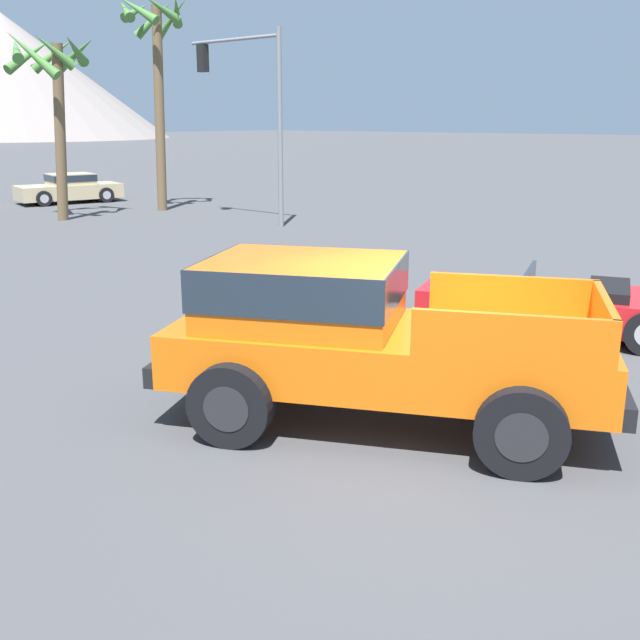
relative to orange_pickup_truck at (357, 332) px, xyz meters
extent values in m
plane|color=#424244|center=(0.28, -0.71, -1.08)|extent=(320.00, 320.00, 0.00)
cube|color=orange|center=(0.16, -0.30, -0.24)|extent=(3.96, 5.22, 0.62)
cube|color=orange|center=(-0.29, 0.56, 0.44)|extent=(2.56, 2.72, 0.74)
cube|color=#1E2833|center=(-0.29, 0.56, 0.57)|extent=(2.62, 2.78, 0.47)
cube|color=orange|center=(-0.04, -1.94, 0.31)|extent=(0.97, 1.77, 0.48)
cube|color=orange|center=(1.61, -1.09, 0.31)|extent=(0.97, 1.77, 0.48)
cube|color=orange|center=(1.21, -2.35, 0.31)|extent=(1.68, 0.92, 0.48)
cube|color=black|center=(-0.99, 1.91, -0.43)|extent=(1.75, 1.01, 0.24)
cube|color=black|center=(1.30, -2.52, -0.43)|extent=(1.75, 1.01, 0.24)
cylinder|color=black|center=(-1.42, 0.58, -0.61)|extent=(0.71, 0.97, 0.93)
cylinder|color=#232326|center=(-1.42, 0.58, -0.61)|extent=(0.54, 0.61, 0.51)
cylinder|color=black|center=(0.35, 1.50, -0.61)|extent=(0.71, 0.97, 0.93)
cylinder|color=#232326|center=(0.35, 1.50, -0.61)|extent=(0.54, 0.61, 0.51)
cylinder|color=black|center=(-0.03, -2.11, -0.61)|extent=(0.71, 0.97, 0.93)
cylinder|color=#232326|center=(-0.03, -2.11, -0.61)|extent=(0.54, 0.61, 0.51)
cylinder|color=black|center=(1.74, -1.19, -0.61)|extent=(0.71, 0.97, 0.93)
cylinder|color=#232326|center=(1.74, -1.19, -0.61)|extent=(0.54, 0.61, 0.51)
cube|color=red|center=(5.14, -0.16, -0.63)|extent=(3.11, 4.73, 0.51)
cube|color=#1E2833|center=(4.98, 0.30, -0.20)|extent=(1.41, 0.55, 0.35)
cube|color=black|center=(5.40, -0.89, -0.30)|extent=(1.51, 1.05, 0.16)
cylinder|color=black|center=(3.90, 0.84, -0.74)|extent=(0.43, 0.71, 0.68)
cylinder|color=#9E9EA3|center=(3.90, 0.84, -0.74)|extent=(0.34, 0.43, 0.37)
cylinder|color=black|center=(5.47, 1.41, -0.74)|extent=(0.43, 0.71, 0.68)
cylinder|color=#9E9EA3|center=(5.47, 1.41, -0.74)|extent=(0.34, 0.43, 0.37)
cube|color=tan|center=(10.44, 23.75, -0.61)|extent=(4.43, 2.63, 0.59)
cube|color=tan|center=(10.54, 23.72, -0.09)|extent=(2.04, 1.86, 0.45)
cube|color=#1E2833|center=(10.54, 23.72, -0.04)|extent=(2.09, 1.91, 0.27)
cylinder|color=black|center=(9.00, 23.25, -0.76)|extent=(0.66, 0.36, 0.63)
cylinder|color=#9E9EA3|center=(9.00, 23.25, -0.76)|extent=(0.39, 0.31, 0.35)
cylinder|color=black|center=(9.38, 24.84, -0.76)|extent=(0.66, 0.36, 0.63)
cylinder|color=#9E9EA3|center=(9.38, 24.84, -0.76)|extent=(0.39, 0.31, 0.35)
cylinder|color=black|center=(11.50, 22.65, -0.76)|extent=(0.66, 0.36, 0.63)
cylinder|color=#9E9EA3|center=(11.50, 22.65, -0.76)|extent=(0.39, 0.31, 0.35)
cylinder|color=black|center=(11.88, 24.24, -0.76)|extent=(0.66, 0.36, 0.63)
cylinder|color=#9E9EA3|center=(11.88, 24.24, -0.76)|extent=(0.39, 0.31, 0.35)
cylinder|color=slate|center=(11.12, 12.00, 2.01)|extent=(0.16, 0.16, 6.16)
cylinder|color=slate|center=(11.12, 14.06, 4.84)|extent=(0.11, 4.11, 0.11)
cube|color=black|center=(11.12, 15.62, 4.34)|extent=(0.26, 0.34, 0.90)
sphere|color=red|center=(11.27, 15.62, 4.61)|extent=(0.20, 0.20, 0.20)
sphere|color=orange|center=(11.27, 15.62, 4.34)|extent=(0.20, 0.20, 0.20)
sphere|color=green|center=(11.27, 15.62, 4.07)|extent=(0.20, 0.20, 0.20)
cylinder|color=brown|center=(11.37, 18.51, 2.62)|extent=(0.36, 0.65, 7.40)
cone|color=#427533|center=(12.38, 18.85, 5.93)|extent=(0.70, 1.80, 1.65)
cone|color=#427533|center=(11.98, 19.33, 5.97)|extent=(1.42, 1.33, 1.50)
cone|color=#427533|center=(11.19, 19.35, 6.15)|extent=(1.51, 0.72, 0.93)
cone|color=#427533|center=(10.52, 19.05, 6.12)|extent=(1.12, 1.84, 1.06)
cone|color=#427533|center=(10.56, 18.37, 6.09)|extent=(0.89, 1.70, 1.17)
cone|color=#427533|center=(11.29, 17.95, 6.14)|extent=(1.46, 0.52, 0.98)
cone|color=#427533|center=(12.06, 18.07, 6.13)|extent=(1.43, 1.60, 1.04)
cylinder|color=brown|center=(7.30, 18.65, 1.84)|extent=(0.36, 0.94, 5.84)
cone|color=#427533|center=(8.39, 18.99, 4.51)|extent=(0.46, 2.15, 1.17)
cone|color=#427533|center=(7.84, 19.57, 4.46)|extent=(1.41, 1.27, 1.28)
cone|color=#427533|center=(7.19, 19.97, 4.44)|extent=(1.99, 0.58, 1.38)
cone|color=#427533|center=(6.42, 19.36, 4.54)|extent=(1.17, 1.93, 1.05)
cone|color=#427533|center=(6.41, 18.39, 4.36)|extent=(1.27, 1.76, 1.63)
cone|color=#427533|center=(7.11, 18.22, 4.47)|extent=(1.43, 0.70, 1.21)
cone|color=#427533|center=(7.91, 18.26, 4.55)|extent=(1.60, 1.48, 1.00)
cone|color=gray|center=(60.65, 126.99, 9.51)|extent=(55.36, 55.36, 21.16)
camera|label=1|loc=(-6.46, -5.11, 2.36)|focal=42.00mm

